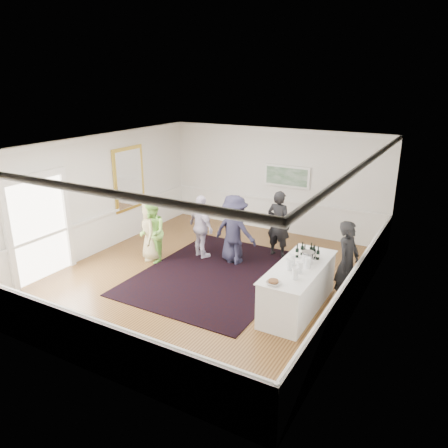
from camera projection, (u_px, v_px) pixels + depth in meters
The scene contains 23 objects.
floor at pixel (207, 277), 10.60m from camera, with size 8.00×8.00×0.00m, color brown.
ceiling at pixel (206, 145), 9.57m from camera, with size 7.00×8.00×0.02m, color white.
wall_left at pixel (96, 195), 11.72m from camera, with size 0.02×8.00×3.20m, color white.
wall_right at pixel (360, 241), 8.46m from camera, with size 0.02×8.00×3.20m, color white.
wall_back at pixel (275, 180), 13.38m from camera, with size 7.00×0.02×3.20m, color white.
wall_front at pixel (72, 282), 6.79m from camera, with size 7.00×0.02×3.20m, color white.
wainscoting at pixel (207, 258), 10.44m from camera, with size 7.00×8.00×1.00m, color white, non-canonical shape.
mirror at pixel (129, 179), 12.71m from camera, with size 0.05×1.25×1.85m.
doorway at pixel (39, 221), 10.19m from camera, with size 0.10×1.78×2.56m.
landscape_painting at pixel (287, 176), 13.10m from camera, with size 1.44×0.06×0.66m.
area_rug at pixel (217, 274), 10.74m from camera, with size 3.41×4.48×0.02m, color black.
serving_table at pixel (298, 287), 9.03m from camera, with size 0.91×2.40×0.97m.
bartender at pixel (347, 263), 9.16m from camera, with size 0.67×0.44×1.83m, color black.
guest_tan at pixel (151, 230), 11.41m from camera, with size 0.79×0.51×1.61m, color tan.
guest_green at pixel (152, 232), 11.26m from camera, with size 0.79×0.61×1.62m, color #8FD756.
guest_lilac at pixel (201, 227), 11.52m from camera, with size 1.00×0.42×1.71m, color silver.
guest_dark_a at pixel (235, 230), 11.13m from camera, with size 1.17×0.67×1.81m, color #1F1E32.
guest_dark_b at pixel (279, 224), 11.59m from camera, with size 0.66×0.43×1.82m, color black.
guest_navy at pixel (233, 228), 11.32m from camera, with size 0.87×0.57×1.79m, color #1F1E32.
wine_bottles at pixel (309, 251), 9.25m from camera, with size 0.50×0.31×0.31m.
juice_pitchers at pixel (297, 265), 8.61m from camera, with size 0.43×0.72×0.24m.
ice_bucket at pixel (308, 258), 8.99m from camera, with size 0.26×0.26×0.24m, color silver.
nut_bowl at pixel (273, 282), 8.09m from camera, with size 0.28×0.28×0.07m.
Camera 1 is at (5.09, -8.18, 4.64)m, focal length 35.00 mm.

